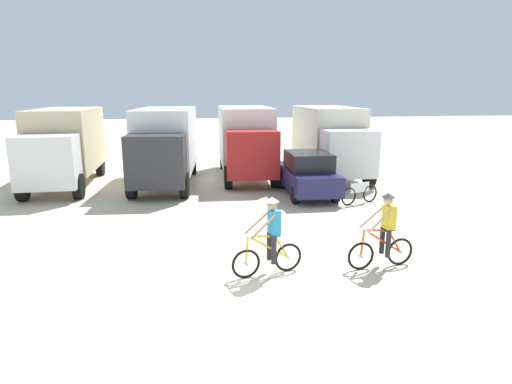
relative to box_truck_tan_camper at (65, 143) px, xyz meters
name	(u,v)px	position (x,y,z in m)	size (l,w,h in m)	color
ground_plane	(264,290)	(6.82, -11.75, -1.87)	(120.00, 120.00, 0.00)	beige
box_truck_tan_camper	(65,143)	(0.00, 0.00, 0.00)	(2.50, 6.79, 3.35)	#CCB78E
box_truck_avon_van	(165,143)	(4.35, -0.42, 0.00)	(2.88, 6.91, 3.35)	white
box_truck_white_box	(246,138)	(8.13, 0.86, 0.00)	(2.63, 6.84, 3.35)	white
box_truck_cream_rv	(330,138)	(12.24, 0.45, 0.00)	(2.53, 6.80, 3.35)	beige
sedan_parked	(307,174)	(10.04, -3.50, -0.99)	(1.84, 4.23, 1.76)	#1E1E4C
cyclist_orange_shirt	(270,239)	(7.10, -10.96, -1.03)	(1.70, 0.59, 1.82)	black
cyclist_cowboy_hat	(384,233)	(9.84, -10.97, -1.03)	(1.72, 0.52, 1.82)	black
bicycle_spare	(359,193)	(11.59, -5.16, -1.48)	(1.65, 0.73, 0.97)	black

